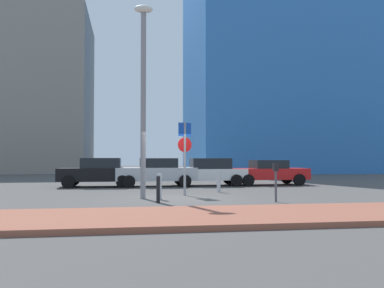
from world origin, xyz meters
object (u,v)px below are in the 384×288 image
Objects in this scene: parked_car_black at (98,172)px; parking_meter at (276,177)px; parked_car_red at (268,172)px; parked_car_silver at (156,172)px; street_lamp at (143,85)px; parked_car_white at (208,171)px; traffic_bollard_far at (158,190)px; parking_sign_post at (185,149)px; traffic_bollard_mid at (159,187)px; traffic_bollard_near at (219,182)px.

parked_car_black is 2.92× the size of parking_meter.
parked_car_black is 9.29m from parked_car_red.
street_lamp reaches higher than parked_car_silver.
parked_car_white is 4.49× the size of traffic_bollard_far.
parked_car_black reaches higher than parking_meter.
parking_sign_post is 3.17× the size of traffic_bollard_mid.
traffic_bollard_near is at bearing -131.69° from parked_car_red.
street_lamp is at bearing -147.47° from parking_sign_post.
parking_meter is at bearing -21.67° from traffic_bollard_mid.
street_lamp reaches higher than parking_meter.
parking_sign_post is 3.17m from street_lamp.
traffic_bollard_near is 3.96m from traffic_bollard_mid.
traffic_bollard_near is at bearing 43.80° from traffic_bollard_mid.
parked_car_black reaches higher than traffic_bollard_far.
traffic_bollard_far is (-4.05, 0.34, -0.42)m from parking_meter.
parking_sign_post reaches higher than parked_car_black.
parking_sign_post is at bearing 32.53° from street_lamp.
parked_car_white is 1.37× the size of parking_sign_post.
parked_car_red is at bearing 0.23° from parked_car_black.
traffic_bollard_near is (5.49, -4.23, -0.31)m from parked_car_black.
parked_car_silver is 1.00× the size of parked_car_red.
parking_meter is at bearing -107.78° from parked_car_red.
traffic_bollard_mid is at bearing -114.90° from parked_car_white.
parking_sign_post is 3.28× the size of traffic_bollard_far.
parking_sign_post reaches higher than parked_car_silver.
parking_sign_post is 4.22m from parking_meter.
traffic_bollard_near reaches higher than traffic_bollard_far.
parked_car_white reaches higher than parking_meter.
street_lamp is 8.04× the size of traffic_bollard_far.
parking_meter is 1.49× the size of traffic_bollard_far.
parking_meter is at bearing -23.11° from street_lamp.
parking_meter is (-2.75, -8.56, 0.16)m from parked_car_red.
parked_car_white is (5.88, 0.03, -0.01)m from parked_car_black.
traffic_bollard_mid is (0.58, -0.36, -3.82)m from street_lamp.
parked_car_black is at bearing 110.65° from traffic_bollard_mid.
parking_sign_post is (-2.09, -5.53, 1.11)m from parked_car_white.
parked_car_white is at bearing 69.27° from parking_sign_post.
parking_meter is at bearing -85.56° from parked_car_white.
parked_car_black is at bearing -179.77° from parked_car_red.
traffic_bollard_mid is at bearing 83.64° from traffic_bollard_far.
street_lamp reaches higher than traffic_bollard_near.
traffic_bollard_mid is (-3.25, -7.00, -0.31)m from parked_car_white.
parked_car_red is at bearing 48.31° from traffic_bollard_near.
street_lamp is (2.04, -6.61, 3.50)m from parked_car_black.
parked_car_red is 5.72m from traffic_bollard_near.
parked_car_black is 3.02m from parked_car_silver.
parked_car_silver is at bearing -176.62° from parked_car_white.
parked_car_silver is 6.27m from parked_car_red.
traffic_bollard_far is at bearing -73.08° from parked_car_black.
parked_car_black is 10.75m from parking_meter.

